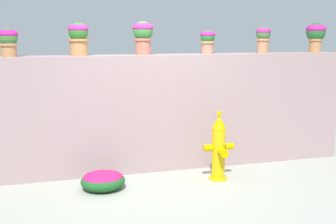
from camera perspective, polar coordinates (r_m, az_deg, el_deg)
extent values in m
plane|color=#9A9D90|center=(5.35, 0.03, -10.62)|extent=(24.00, 24.00, 0.00)
cube|color=gray|center=(6.10, -2.63, -0.11)|extent=(5.88, 0.41, 1.62)
cylinder|color=#B27B4D|center=(5.83, -20.08, 7.62)|extent=(0.19, 0.19, 0.17)
cylinder|color=#B27B4D|center=(5.82, -20.12, 8.30)|extent=(0.22, 0.22, 0.03)
sphere|color=#3B7534|center=(5.82, -20.18, 9.14)|extent=(0.23, 0.23, 0.23)
ellipsoid|color=#B51D81|center=(5.82, -20.20, 9.54)|extent=(0.24, 0.24, 0.13)
cylinder|color=#BA7F4B|center=(5.86, -11.58, 8.30)|extent=(0.23, 0.23, 0.22)
cylinder|color=#BA7F4B|center=(5.86, -11.61, 9.22)|extent=(0.27, 0.27, 0.03)
sphere|color=#2E742B|center=(5.86, -11.65, 10.19)|extent=(0.25, 0.25, 0.25)
ellipsoid|color=#B92A82|center=(5.86, -11.66, 10.62)|extent=(0.26, 0.26, 0.14)
cylinder|color=#C26955|center=(6.01, -3.28, 8.55)|extent=(0.20, 0.20, 0.22)
cylinder|color=#C26955|center=(6.01, -3.29, 9.46)|extent=(0.24, 0.24, 0.03)
sphere|color=#377F38|center=(6.01, -3.30, 10.51)|extent=(0.27, 0.27, 0.27)
ellipsoid|color=#B52B81|center=(6.01, -3.30, 10.96)|extent=(0.28, 0.28, 0.15)
cylinder|color=tan|center=(6.22, 5.19, 8.39)|extent=(0.17, 0.17, 0.18)
cylinder|color=tan|center=(6.22, 5.20, 9.08)|extent=(0.20, 0.20, 0.03)
sphere|color=#266C27|center=(6.22, 5.21, 9.73)|extent=(0.20, 0.20, 0.20)
ellipsoid|color=#B31F7D|center=(6.22, 5.21, 10.05)|extent=(0.21, 0.21, 0.11)
cylinder|color=tan|center=(6.65, 12.29, 8.46)|extent=(0.17, 0.17, 0.21)
cylinder|color=tan|center=(6.64, 12.32, 9.25)|extent=(0.20, 0.20, 0.03)
sphere|color=#3C7439|center=(6.64, 12.35, 9.94)|extent=(0.21, 0.21, 0.21)
ellipsoid|color=#AE2880|center=(6.64, 12.36, 10.25)|extent=(0.22, 0.22, 0.11)
cylinder|color=#B67F4B|center=(7.12, 18.68, 8.23)|extent=(0.18, 0.18, 0.20)
cylinder|color=#B67F4B|center=(7.11, 18.72, 8.94)|extent=(0.21, 0.21, 0.03)
sphere|color=#24622B|center=(7.11, 18.77, 9.82)|extent=(0.29, 0.29, 0.29)
ellipsoid|color=#AD2183|center=(7.11, 18.80, 10.23)|extent=(0.30, 0.30, 0.16)
cylinder|color=#E6AF0D|center=(5.89, 6.54, -8.54)|extent=(0.24, 0.24, 0.03)
cylinder|color=#E6AF0D|center=(5.79, 6.60, -5.47)|extent=(0.18, 0.18, 0.69)
cone|color=#D7A500|center=(5.69, 6.69, -1.29)|extent=(0.18, 0.18, 0.18)
cylinder|color=#D7A500|center=(5.67, 6.72, -0.17)|extent=(0.06, 0.06, 0.05)
cylinder|color=#D7A500|center=(5.71, 5.25, -4.69)|extent=(0.12, 0.09, 0.09)
cylinder|color=#D7A500|center=(5.82, 7.97, -4.46)|extent=(0.12, 0.09, 0.09)
cylinder|color=#D7A500|center=(5.64, 7.21, -5.30)|extent=(0.11, 0.13, 0.11)
ellipsoid|color=#1C5623|center=(5.51, -8.50, -8.93)|extent=(0.55, 0.49, 0.24)
ellipsoid|color=#C61B5F|center=(5.49, -8.52, -8.41)|extent=(0.49, 0.44, 0.13)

